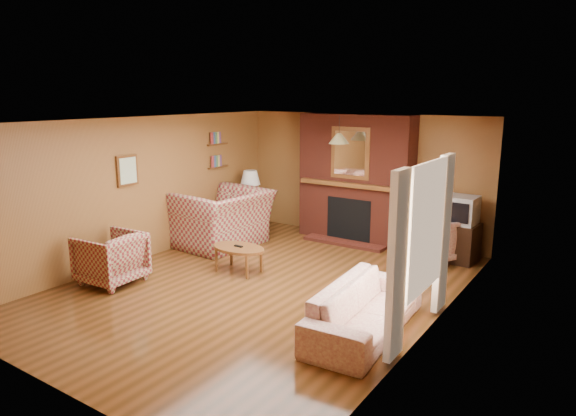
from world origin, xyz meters
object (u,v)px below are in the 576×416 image
Objects in this scene: side_table at (251,216)px; table_lamp at (250,185)px; plaid_loveseat at (222,218)px; plaid_armchair at (111,258)px; tv_stand at (459,242)px; fireplace at (355,179)px; floral_sofa at (365,309)px; coffee_table at (239,250)px; crt_tv at (461,210)px; floral_armchair at (435,238)px.

side_table is 0.84× the size of table_lamp.
table_lamp reaches higher than plaid_loveseat.
tv_stand is at bearing 130.93° from plaid_armchair.
fireplace is 4.23× the size of side_table.
side_table is 0.66m from table_lamp.
side_table is at bearing 49.87° from floral_sofa.
floral_sofa is (3.85, 0.62, -0.09)m from plaid_armchair.
side_table is at bearing 178.93° from plaid_armchair.
floral_sofa is at bearing 95.61° from plaid_armchair.
coffee_table is at bearing 134.80° from plaid_armchair.
plaid_loveseat is 4.19m from tv_stand.
crt_tv reaches higher than floral_sofa.
fireplace is at bearing 14.29° from table_lamp.
floral_armchair is at bearing 0.02° from floral_sofa.
table_lamp is (-3.80, -0.17, 0.56)m from floral_armchair.
plaid_loveseat reaches higher than floral_armchair.
plaid_armchair is 1.91m from coffee_table.
plaid_armchair is at bearing 1.30° from plaid_loveseat.
side_table is 1.09× the size of crt_tv.
side_table is at bearing -170.54° from tv_stand.
crt_tv is at bearing -85.36° from tv_stand.
crt_tv reaches higher than floral_armchair.
fireplace is 2.18m from table_lamp.
table_lamp reaches higher than plaid_armchair.
plaid_loveseat is at bearing 60.97° from floral_sofa.
plaid_armchair is 0.92× the size of coffee_table.
floral_armchair is 3.80m from side_table.
floral_armchair is at bearing 114.44° from plaid_loveseat.
crt_tv is at bearing -6.31° from floral_sofa.
table_lamp is (-2.10, -0.53, -0.24)m from fireplace.
floral_armchair reaches higher than tv_stand.
floral_sofa is 3.35m from crt_tv.
side_table is (-4.00, 2.95, -0.01)m from floral_sofa.
crt_tv reaches higher than coffee_table.
crt_tv is at bearing -123.86° from floral_armchair.
fireplace is at bearing 151.11° from plaid_armchair.
tv_stand is (2.05, -0.18, -0.86)m from fireplace.
floral_sofa reaches higher than coffee_table.
crt_tv is (0.15, 3.30, 0.59)m from floral_sofa.
coffee_table is 3.73m from crt_tv.
floral_armchair is 1.23× the size of table_lamp.
floral_sofa is at bearing -61.42° from fireplace.
coffee_table is at bearing -56.43° from table_lamp.
table_lamp reaches higher than floral_armchair.
fireplace is 2.88m from coffee_table.
fireplace is 3.55× the size of table_lamp.
plaid_loveseat is 1.73× the size of coffee_table.
tv_stand is at bearing 4.82° from table_lamp.
plaid_loveseat is at bearing 140.55° from coffee_table.
floral_sofa is at bearing 68.37° from plaid_loveseat.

